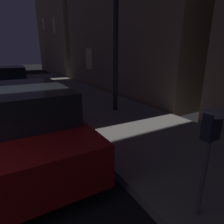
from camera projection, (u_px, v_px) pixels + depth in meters
The scene contains 5 objects.
sidewalk at pixel (208, 166), 3.41m from camera, with size 3.20×36.00×0.15m, color slate.
parking_meter at pixel (209, 139), 2.00m from camera, with size 0.19×0.19×1.32m.
car_red at pixel (24, 120), 3.85m from camera, with size 2.00×4.46×1.43m.
car_blue at pixel (9, 81), 9.37m from camera, with size 2.08×4.30×1.43m.
building_far at pixel (77, 1), 19.80m from camera, with size 6.62×11.31×14.74m.
Camera 1 is at (2.61, -1.70, 2.02)m, focal length 30.09 mm.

